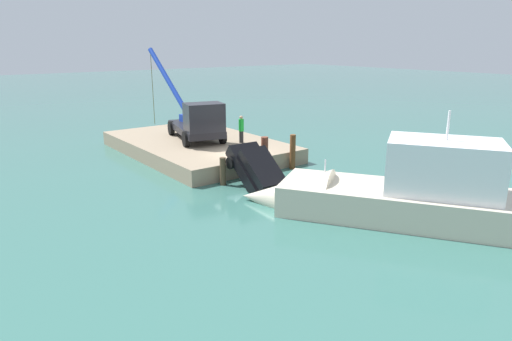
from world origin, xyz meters
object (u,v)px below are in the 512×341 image
at_px(crane_truck, 197,121).
at_px(salvaged_car, 261,176).
at_px(dock_worker, 241,129).
at_px(moored_yacht, 383,205).

height_order(crane_truck, salvaged_car, crane_truck).
bearing_deg(crane_truck, dock_worker, 41.70).
relative_size(salvaged_car, moored_yacht, 0.30).
xyz_separation_m(dock_worker, salvaged_car, (6.24, -3.20, -1.20)).
bearing_deg(moored_yacht, crane_truck, -177.42).
relative_size(dock_worker, salvaged_car, 0.44).
bearing_deg(dock_worker, moored_yacht, -6.12).
bearing_deg(moored_yacht, salvaged_car, -163.60).
distance_m(crane_truck, moored_yacht, 14.92).
height_order(dock_worker, salvaged_car, dock_worker).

